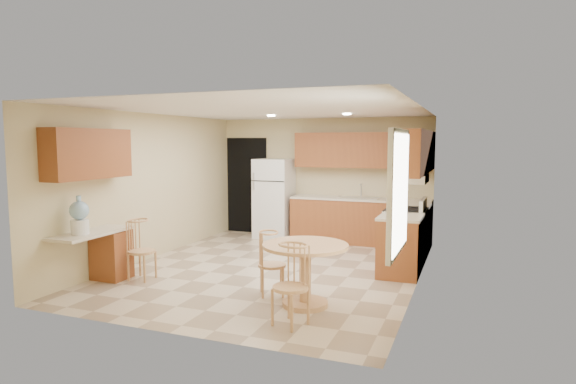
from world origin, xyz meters
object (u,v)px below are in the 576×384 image
at_px(refrigerator, 274,198).
at_px(dining_table, 305,266).
at_px(chair_desk, 138,245).
at_px(stove, 405,235).
at_px(chair_table_b, 288,279).
at_px(chair_table_a, 270,258).
at_px(water_crock, 79,217).

xyz_separation_m(refrigerator, dining_table, (2.01, -3.83, -0.32)).
bearing_deg(chair_desk, stove, 123.32).
distance_m(refrigerator, stove, 3.14).
bearing_deg(refrigerator, chair_table_b, -65.67).
bearing_deg(dining_table, chair_table_a, 162.86).
xyz_separation_m(stove, chair_table_b, (-0.81, -3.34, 0.08)).
xyz_separation_m(dining_table, chair_desk, (-2.61, 0.14, 0.03)).
height_order(refrigerator, chair_table_b, refrigerator).
xyz_separation_m(refrigerator, stove, (2.88, -1.22, -0.36)).
relative_size(chair_table_b, water_crock, 1.70).
bearing_deg(chair_table_a, water_crock, -103.29).
distance_m(stove, chair_table_a, 2.82).
bearing_deg(refrigerator, dining_table, -62.26).
bearing_deg(refrigerator, chair_desk, -99.25).
distance_m(stove, chair_table_b, 3.44).
relative_size(chair_desk, water_crock, 1.66).
bearing_deg(stove, chair_table_b, -103.68).
bearing_deg(refrigerator, water_crock, -103.71).
bearing_deg(stove, dining_table, -108.33).
distance_m(refrigerator, water_crock, 4.43).
xyz_separation_m(chair_table_b, chair_desk, (-2.66, 0.88, -0.01)).
xyz_separation_m(stove, water_crock, (-3.92, -3.08, 0.54)).
bearing_deg(dining_table, chair_table_b, -86.11).
distance_m(chair_table_b, chair_desk, 2.80).
bearing_deg(chair_desk, refrigerator, 168.73).
bearing_deg(stove, chair_table_a, -120.12).
height_order(refrigerator, dining_table, refrigerator).
distance_m(dining_table, water_crock, 3.14).
xyz_separation_m(chair_desk, water_crock, (-0.45, -0.62, 0.47)).
height_order(dining_table, chair_table_b, chair_table_b).
relative_size(dining_table, chair_table_a, 1.25).
distance_m(refrigerator, chair_desk, 3.74).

